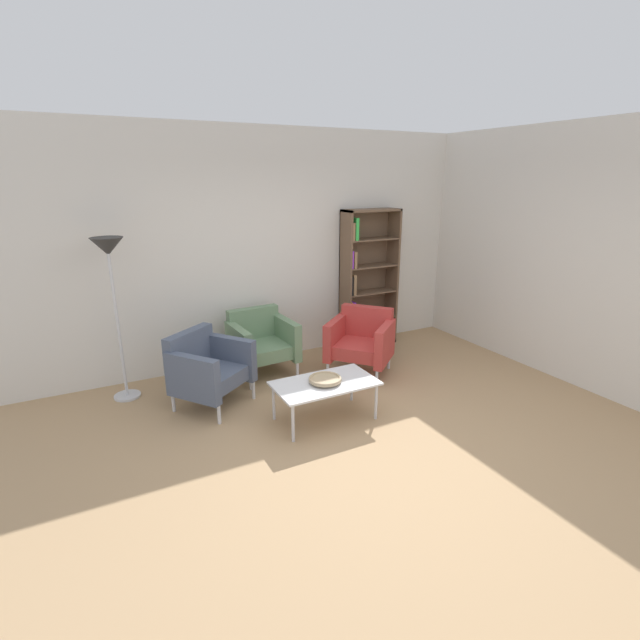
# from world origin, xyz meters

# --- Properties ---
(ground_plane) EXTENTS (8.32, 8.32, 0.00)m
(ground_plane) POSITION_xyz_m (0.00, 0.00, 0.00)
(ground_plane) COLOR tan
(plaster_back_panel) EXTENTS (6.40, 0.12, 2.90)m
(plaster_back_panel) POSITION_xyz_m (0.00, 2.46, 1.45)
(plaster_back_panel) COLOR silver
(plaster_back_panel) RESTS_ON ground_plane
(plaster_right_partition) EXTENTS (0.12, 5.20, 2.90)m
(plaster_right_partition) POSITION_xyz_m (2.86, 0.60, 1.45)
(plaster_right_partition) COLOR silver
(plaster_right_partition) RESTS_ON ground_plane
(bookshelf_tall) EXTENTS (0.80, 0.30, 1.90)m
(bookshelf_tall) POSITION_xyz_m (1.39, 2.26, 0.94)
(bookshelf_tall) COLOR brown
(bookshelf_tall) RESTS_ON ground_plane
(coffee_table_low) EXTENTS (1.00, 0.56, 0.40)m
(coffee_table_low) POSITION_xyz_m (-0.14, 0.57, 0.37)
(coffee_table_low) COLOR silver
(coffee_table_low) RESTS_ON ground_plane
(decorative_bowl) EXTENTS (0.32, 0.32, 0.05)m
(decorative_bowl) POSITION_xyz_m (-0.14, 0.57, 0.43)
(decorative_bowl) COLOR tan
(decorative_bowl) RESTS_ON coffee_table_low
(armchair_corner_red) EXTENTS (0.76, 0.70, 0.78)m
(armchair_corner_red) POSITION_xyz_m (-0.29, 1.93, 0.41)
(armchair_corner_red) COLOR slate
(armchair_corner_red) RESTS_ON ground_plane
(armchair_near_window) EXTENTS (0.94, 0.95, 0.78)m
(armchair_near_window) POSITION_xyz_m (0.81, 1.41, 0.41)
(armchair_near_window) COLOR #B73833
(armchair_near_window) RESTS_ON ground_plane
(armchair_spare_guest) EXTENTS (0.95, 0.94, 0.78)m
(armchair_spare_guest) POSITION_xyz_m (-1.07, 1.43, 0.41)
(armchair_spare_guest) COLOR #4C566B
(armchair_spare_guest) RESTS_ON ground_plane
(floor_lamp_torchiere) EXTENTS (0.32, 0.32, 1.74)m
(floor_lamp_torchiere) POSITION_xyz_m (-1.83, 2.01, 1.45)
(floor_lamp_torchiere) COLOR silver
(floor_lamp_torchiere) RESTS_ON ground_plane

